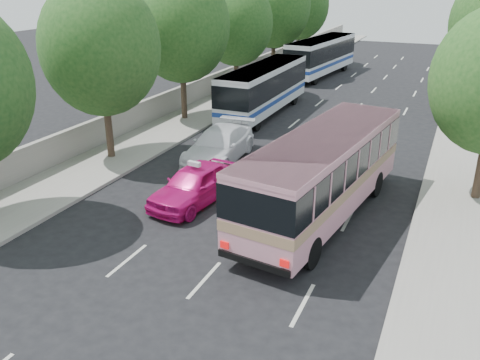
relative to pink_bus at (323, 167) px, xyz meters
The scene contains 15 objects.
ground 5.30m from the pink_bus, 130.22° to the right, with size 120.00×120.00×0.00m, color black.
sidewalk_left 20.12m from the pink_bus, 125.59° to the left, with size 4.00×90.00×0.15m, color #9E998E.
sidewalk_right 17.25m from the pink_bus, 71.80° to the left, with size 4.00×90.00×0.12m, color #9E998E.
low_wall 21.15m from the pink_bus, 129.57° to the left, with size 0.30×90.00×1.50m, color #9E998E.
tree_left_b 12.36m from the pink_bus, 169.15° to the left, with size 5.70×5.70×8.88m.
tree_left_c 16.10m from the pink_bus, 139.04° to the left, with size 6.00×6.00×9.35m.
tree_left_d 21.93m from the pink_bus, 122.65° to the left, with size 5.52×5.52×8.60m.
tree_left_e 28.99m from the pink_bus, 113.81° to the left, with size 6.30×6.30×9.82m.
tree_left_f 36.40m from the pink_bus, 108.98° to the left, with size 5.88×5.88×9.16m.
pink_bus is the anchor object (origin of this frame).
pink_taxi 5.35m from the pink_bus, behind, with size 1.91×4.76×1.62m, color #D21277.
white_pickup 7.85m from the pink_bus, 146.51° to the left, with size 2.29×5.64×1.64m, color white.
tour_coach_front 15.64m from the pink_bus, 119.28° to the left, with size 2.39×10.84×3.24m.
tour_coach_rear 29.53m from the pink_bus, 105.29° to the left, with size 3.66×11.48×3.37m.
taxi_roof_sign 5.21m from the pink_bus, behind, with size 0.55×0.18×0.18m, color silver.
Camera 1 is at (7.42, -13.91, 8.91)m, focal length 38.00 mm.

